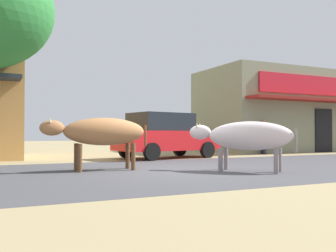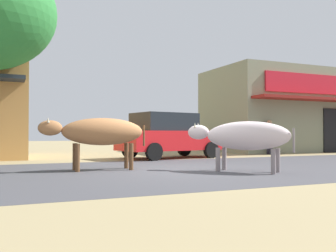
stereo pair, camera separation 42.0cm
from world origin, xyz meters
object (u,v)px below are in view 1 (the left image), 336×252
at_px(cow_near_brown, 102,132).
at_px(cow_far_dark, 247,136).
at_px(pedestrian_by_shop, 263,134).
at_px(parked_hatchback_car, 165,135).

bearing_deg(cow_near_brown, cow_far_dark, -29.75).
height_order(cow_near_brown, pedestrian_by_shop, pedestrian_by_shop).
bearing_deg(cow_far_dark, parked_hatchback_car, 86.35).
distance_m(parked_hatchback_car, cow_far_dark, 5.25).
relative_size(cow_near_brown, cow_far_dark, 1.16).
xyz_separation_m(parked_hatchback_car, cow_far_dark, (-0.33, -5.24, -0.00)).
bearing_deg(pedestrian_by_shop, cow_far_dark, -132.65).
bearing_deg(cow_near_brown, parked_hatchback_car, 46.25).
relative_size(parked_hatchback_car, cow_near_brown, 1.56).
xyz_separation_m(parked_hatchback_car, cow_near_brown, (-3.36, -3.51, 0.09)).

